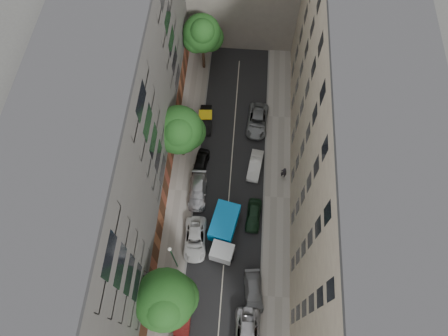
# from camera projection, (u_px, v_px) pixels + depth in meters

# --- Properties ---
(ground) EXTENTS (120.00, 120.00, 0.00)m
(ground) POSITION_uv_depth(u_px,v_px,m) (229.00, 194.00, 45.96)
(ground) COLOR #4C4C49
(ground) RESTS_ON ground
(road_surface) EXTENTS (8.00, 44.00, 0.02)m
(road_surface) POSITION_uv_depth(u_px,v_px,m) (229.00, 194.00, 45.95)
(road_surface) COLOR black
(road_surface) RESTS_ON ground
(sidewalk_left) EXTENTS (3.00, 44.00, 0.15)m
(sidewalk_left) POSITION_uv_depth(u_px,v_px,m) (182.00, 191.00, 46.08)
(sidewalk_left) COLOR gray
(sidewalk_left) RESTS_ON ground
(sidewalk_right) EXTENTS (3.00, 44.00, 0.15)m
(sidewalk_right) POSITION_uv_depth(u_px,v_px,m) (277.00, 197.00, 45.71)
(sidewalk_right) COLOR gray
(sidewalk_right) RESTS_ON ground
(building_left) EXTENTS (8.00, 44.00, 20.00)m
(building_left) POSITION_uv_depth(u_px,v_px,m) (113.00, 145.00, 37.37)
(building_left) COLOR #53504E
(building_left) RESTS_ON ground
(building_right) EXTENTS (8.00, 44.00, 20.00)m
(building_right) POSITION_uv_depth(u_px,v_px,m) (350.00, 161.00, 36.62)
(building_right) COLOR #C0B295
(building_right) RESTS_ON ground
(tarp_truck) EXTENTS (3.62, 6.58, 2.85)m
(tarp_truck) POSITION_uv_depth(u_px,v_px,m) (224.00, 231.00, 42.37)
(tarp_truck) COLOR black
(tarp_truck) RESTS_ON ground
(car_left_1) EXTENTS (1.57, 4.41, 1.45)m
(car_left_1) POSITION_uv_depth(u_px,v_px,m) (183.00, 313.00, 39.52)
(car_left_1) COLOR #4D110F
(car_left_1) RESTS_ON ground
(car_left_2) EXTENTS (2.66, 5.25, 1.42)m
(car_left_2) POSITION_uv_depth(u_px,v_px,m) (195.00, 239.00, 42.88)
(car_left_2) COLOR silver
(car_left_2) RESTS_ON ground
(car_left_3) EXTENTS (2.07, 4.87, 1.40)m
(car_left_3) POSITION_uv_depth(u_px,v_px,m) (198.00, 191.00, 45.37)
(car_left_3) COLOR silver
(car_left_3) RESTS_ON ground
(car_left_4) EXTENTS (2.04, 4.00, 1.30)m
(car_left_4) POSITION_uv_depth(u_px,v_px,m) (201.00, 163.00, 47.00)
(car_left_4) COLOR black
(car_left_4) RESTS_ON ground
(car_left_5) EXTENTS (1.71, 4.26, 1.38)m
(car_left_5) POSITION_uv_depth(u_px,v_px,m) (206.00, 120.00, 49.66)
(car_left_5) COLOR black
(car_left_5) RESTS_ON ground
(car_right_0) EXTENTS (2.56, 5.42, 1.50)m
(car_right_0) POSITION_uv_depth(u_px,v_px,m) (247.00, 336.00, 38.58)
(car_right_0) COLOR #B0AFB4
(car_right_0) RESTS_ON ground
(car_right_1) EXTENTS (2.33, 4.63, 1.29)m
(car_right_1) POSITION_uv_depth(u_px,v_px,m) (254.00, 292.00, 40.51)
(car_right_1) COLOR slate
(car_right_1) RESTS_ON ground
(car_right_2) EXTENTS (1.87, 4.06, 1.35)m
(car_right_2) POSITION_uv_depth(u_px,v_px,m) (254.00, 215.00, 44.11)
(car_right_2) COLOR black
(car_right_2) RESTS_ON ground
(car_right_3) EXTENTS (1.94, 4.22, 1.34)m
(car_right_3) POSITION_uv_depth(u_px,v_px,m) (255.00, 165.00, 46.85)
(car_right_3) COLOR silver
(car_right_3) RESTS_ON ground
(car_right_4) EXTENTS (2.78, 5.41, 1.46)m
(car_right_4) POSITION_uv_depth(u_px,v_px,m) (257.00, 121.00, 49.54)
(car_right_4) COLOR slate
(car_right_4) RESTS_ON ground
(tree_near) EXTENTS (5.81, 5.61, 8.11)m
(tree_near) POSITION_uv_depth(u_px,v_px,m) (166.00, 301.00, 35.65)
(tree_near) COLOR #382619
(tree_near) RESTS_ON sidewalk_left
(tree_mid) EXTENTS (5.61, 5.38, 8.21)m
(tree_mid) POSITION_uv_depth(u_px,v_px,m) (180.00, 132.00, 43.30)
(tree_mid) COLOR #382619
(tree_mid) RESTS_ON sidewalk_left
(tree_far) EXTENTS (5.01, 4.70, 8.75)m
(tree_far) POSITION_uv_depth(u_px,v_px,m) (203.00, 35.00, 48.68)
(tree_far) COLOR #382619
(tree_far) RESTS_ON sidewalk_left
(lamp_post) EXTENTS (0.36, 0.36, 7.08)m
(lamp_post) POSITION_uv_depth(u_px,v_px,m) (173.00, 256.00, 38.31)
(lamp_post) COLOR #19582E
(lamp_post) RESTS_ON sidewalk_left
(pedestrian) EXTENTS (0.78, 0.58, 1.94)m
(pedestrian) POSITION_uv_depth(u_px,v_px,m) (284.00, 172.00, 45.95)
(pedestrian) COLOR black
(pedestrian) RESTS_ON sidewalk_right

